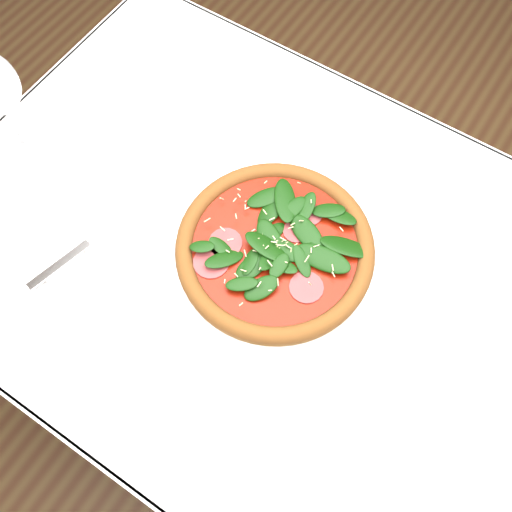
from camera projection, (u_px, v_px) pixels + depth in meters
The scene contains 7 objects.
ground at pixel (274, 376), 1.60m from camera, with size 6.00×6.00×0.00m, color brown.
dining_table at pixel (284, 290), 1.01m from camera, with size 1.21×0.81×0.75m.
plate at pixel (275, 253), 0.92m from camera, with size 0.37×0.37×0.02m.
pizza at pixel (275, 247), 0.90m from camera, with size 0.40×0.40×0.04m.
napkin at pixel (61, 266), 0.92m from camera, with size 0.14×0.06×0.01m, color white.
fork at pixel (73, 254), 0.92m from camera, with size 0.05×0.15×0.00m.
saucer_near at pixel (477, 470), 0.78m from camera, with size 0.14×0.14×0.01m.
Camera 1 is at (0.17, -0.34, 1.59)m, focal length 40.00 mm.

